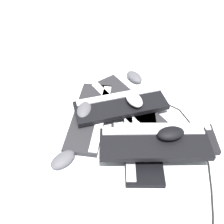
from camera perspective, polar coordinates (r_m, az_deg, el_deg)
ground_plane at (r=1.21m, az=2.11°, el=-0.37°), size 3.20×3.20×0.00m
keyboard_0 at (r=1.19m, az=-4.98°, el=-1.04°), size 0.28×0.46×0.03m
keyboard_1 at (r=1.10m, az=6.58°, el=-6.34°), size 0.23×0.46×0.03m
keyboard_2 at (r=1.24m, az=3.27°, el=1.83°), size 0.32×0.46×0.03m
keyboard_3 at (r=1.08m, az=11.63°, el=-5.89°), size 0.46×0.22×0.03m
keyboard_4 at (r=1.02m, az=9.71°, el=-7.07°), size 0.46×0.22×0.03m
keyboard_5 at (r=1.20m, az=2.02°, el=1.62°), size 0.45×0.19×0.03m
mouse_0 at (r=1.17m, az=-6.38°, el=0.49°), size 0.10×0.13×0.04m
mouse_1 at (r=1.40m, az=5.14°, el=7.99°), size 0.10×0.13×0.04m
mouse_2 at (r=1.02m, az=13.29°, el=-4.76°), size 0.11×0.07×0.04m
mouse_3 at (r=1.05m, az=-11.18°, el=-10.63°), size 0.13×0.12×0.04m
mouse_4 at (r=1.17m, az=5.08°, el=2.91°), size 0.10×0.12×0.04m
cable_0 at (r=1.10m, az=19.35°, el=-10.35°), size 0.16×0.67×0.01m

